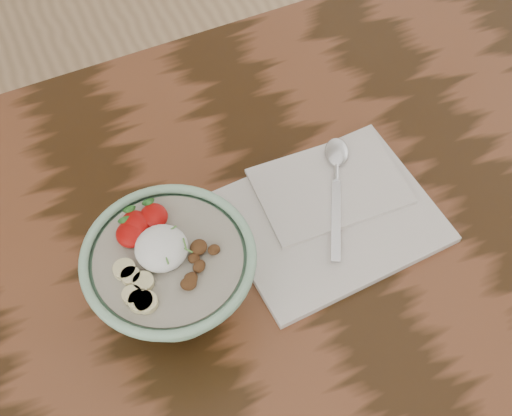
{
  "coord_description": "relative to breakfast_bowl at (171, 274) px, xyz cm",
  "views": [
    {
      "loc": [
        -24.44,
        -28.2,
        145.39
      ],
      "look_at": [
        -8.01,
        8.08,
        85.45
      ],
      "focal_mm": 50.0,
      "sensor_mm": 36.0,
      "label": 1
    }
  ],
  "objects": [
    {
      "name": "table",
      "position": [
        18.09,
        -6.94,
        -15.27
      ],
      "size": [
        160.0,
        90.0,
        75.0
      ],
      "color": "black",
      "rests_on": "ground"
    },
    {
      "name": "breakfast_bowl",
      "position": [
        0.0,
        0.0,
        0.0
      ],
      "size": [
        17.51,
        17.51,
        11.91
      ],
      "rotation": [
        0.0,
        0.0,
        -0.13
      ],
      "color": "#8EBF9C",
      "rests_on": "table"
    },
    {
      "name": "napkin",
      "position": [
        20.5,
        3.13,
        -5.36
      ],
      "size": [
        24.62,
        20.35,
        1.45
      ],
      "rotation": [
        0.0,
        0.0,
        0.06
      ],
      "color": "silver",
      "rests_on": "table"
    },
    {
      "name": "spoon",
      "position": [
        23.61,
        7.59,
        -4.14
      ],
      "size": [
        9.99,
        16.28,
        0.91
      ],
      "rotation": [
        0.0,
        0.0,
        -0.49
      ],
      "color": "silver",
      "rests_on": "napkin"
    }
  ]
}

